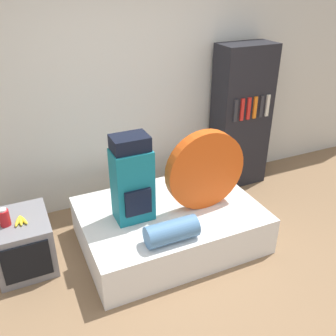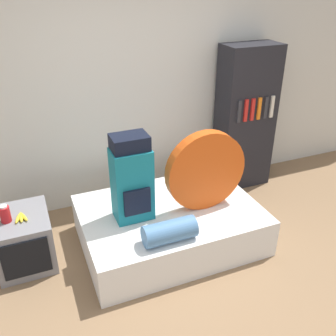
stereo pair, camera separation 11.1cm
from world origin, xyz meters
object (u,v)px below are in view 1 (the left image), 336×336
at_px(backpack, 132,180).
at_px(television, 24,243).
at_px(sleeping_roll, 172,231).
at_px(bookshelf, 241,117).
at_px(tent_bag, 205,170).
at_px(canister, 4,217).

relative_size(backpack, television, 1.34).
height_order(sleeping_roll, bookshelf, bookshelf).
xyz_separation_m(backpack, tent_bag, (0.69, -0.09, -0.00)).
distance_m(sleeping_roll, canister, 1.43).
bearing_deg(canister, bookshelf, 11.53).
bearing_deg(bookshelf, canister, -168.47).
xyz_separation_m(television, bookshelf, (2.66, 0.54, 0.62)).
distance_m(backpack, sleeping_roll, 0.58).
bearing_deg(television, sleeping_roll, -30.37).
relative_size(backpack, bookshelf, 0.47).
xyz_separation_m(sleeping_roll, canister, (-1.27, 0.66, 0.09)).
distance_m(backpack, tent_bag, 0.70).
bearing_deg(bookshelf, sleeping_roll, -140.68).
height_order(backpack, tent_bag, backpack).
bearing_deg(backpack, tent_bag, -7.79).
distance_m(backpack, television, 1.15).
distance_m(backpack, canister, 1.13).
xyz_separation_m(sleeping_roll, television, (-1.17, 0.68, -0.23)).
height_order(television, bookshelf, bookshelf).
xyz_separation_m(canister, bookshelf, (2.76, 0.56, 0.29)).
distance_m(television, canister, 0.34).
xyz_separation_m(tent_bag, television, (-1.68, 0.31, -0.53)).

